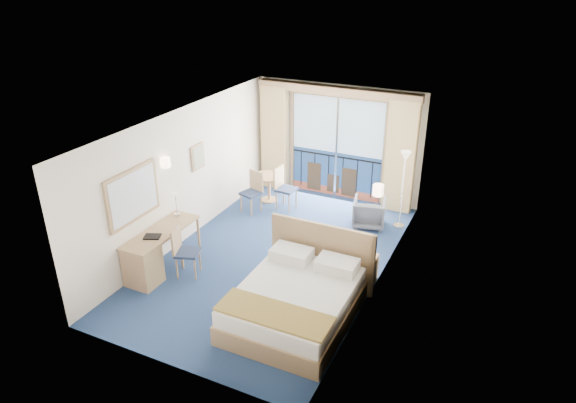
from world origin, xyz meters
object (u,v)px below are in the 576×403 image
object	(u,v)px
desk_chair	(183,248)
table_chair_b	(253,189)
armchair	(369,212)
desk	(147,259)
table_chair_a	(283,185)
nightstand	(365,268)
round_table	(269,182)
bed	(297,299)
floor_lamp	(404,171)

from	to	relation	value
desk_chair	table_chair_b	bearing A→B (deg)	-16.43
armchair	desk	world-z (taller)	desk
desk	table_chair_a	xyz separation A→B (m)	(0.86, 3.73, 0.12)
desk_chair	desk	bearing A→B (deg)	113.79
nightstand	round_table	bearing A→B (deg)	143.41
bed	desk_chair	distance (m)	2.38
floor_lamp	table_chair_a	world-z (taller)	floor_lamp
armchair	desk	xyz separation A→B (m)	(-2.92, -3.69, 0.12)
armchair	desk_chair	distance (m)	4.09
armchair	table_chair_b	distance (m)	2.64
nightstand	armchair	xyz separation A→B (m)	(-0.57, 2.07, 0.05)
armchair	table_chair_a	bearing A→B (deg)	-14.21
armchair	table_chair_a	world-z (taller)	table_chair_a
desk	table_chair_a	distance (m)	3.83
floor_lamp	desk_chair	bearing A→B (deg)	-131.22
desk	table_chair_a	world-z (taller)	table_chair_a
armchair	bed	bearing A→B (deg)	75.06
bed	desk	distance (m)	2.83
table_chair_b	armchair	bearing A→B (deg)	24.12
desk_chair	table_chair_a	bearing A→B (deg)	-26.08
floor_lamp	table_chair_a	distance (m)	2.78
desk_chair	table_chair_a	world-z (taller)	table_chair_a
nightstand	desk	bearing A→B (deg)	-155.04
armchair	table_chair_a	distance (m)	2.08
table_chair_a	armchair	bearing A→B (deg)	-87.15
nightstand	armchair	distance (m)	2.14
armchair	nightstand	bearing A→B (deg)	92.05
floor_lamp	desk	world-z (taller)	floor_lamp
desk	table_chair_b	world-z (taller)	table_chair_b
bed	desk_chair	bearing A→B (deg)	173.79
bed	armchair	xyz separation A→B (m)	(0.10, 3.52, -0.02)
table_chair_b	desk_chair	bearing A→B (deg)	-71.88
floor_lamp	table_chair_a	xyz separation A→B (m)	(-2.67, -0.21, -0.75)
floor_lamp	table_chair_a	size ratio (longest dim) A/B	1.76
nightstand	desk_chair	world-z (taller)	desk_chair
bed	round_table	xyz separation A→B (m)	(-2.42, 3.75, 0.15)
bed	nightstand	world-z (taller)	bed
desk	round_table	distance (m)	3.94
desk	bed	bearing A→B (deg)	3.50
table_chair_b	nightstand	bearing A→B (deg)	-12.40
bed	round_table	bearing A→B (deg)	122.88
armchair	floor_lamp	distance (m)	1.18
nightstand	desk	size ratio (longest dim) A/B	0.31
round_table	desk	bearing A→B (deg)	-95.83
round_table	table_chair_a	distance (m)	0.50
bed	floor_lamp	world-z (taller)	floor_lamp
nightstand	table_chair_b	bearing A→B (deg)	152.21
desk	desk_chair	distance (m)	0.64
nightstand	desk_chair	xyz separation A→B (m)	(-3.03, -1.20, 0.28)
armchair	desk_chair	bearing A→B (deg)	39.68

